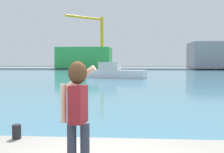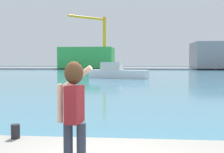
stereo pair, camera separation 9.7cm
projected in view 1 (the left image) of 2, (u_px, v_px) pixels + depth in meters
The scene contains 9 objects.
ground_plane at pixel (131, 74), 54.15m from camera, with size 220.00×220.00×0.00m, color #334751.
harbor_water at pixel (131, 74), 56.14m from camera, with size 140.00×100.00×0.02m, color teal.
far_shore_dock at pixel (132, 68), 95.96m from camera, with size 140.00×20.00×0.37m, color gray.
person_photographer at pixel (78, 107), 4.13m from camera, with size 0.53×0.56×1.74m.
harbor_bollard at pixel (17, 132), 6.26m from camera, with size 0.20×0.20×0.32m, color black.
boat_moored at pixel (115, 72), 40.09m from camera, with size 8.78×4.68×2.32m.
warehouse_left at pixel (85, 58), 92.79m from camera, with size 17.20×13.06×6.73m, color green.
warehouse_right at pixel (216, 55), 88.12m from camera, with size 16.42×12.59×8.19m, color gray.
port_crane at pixel (97, 36), 87.94m from camera, with size 10.37×9.47×16.38m.
Camera 1 is at (0.46, -4.22, 2.35)m, focal length 44.52 mm.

